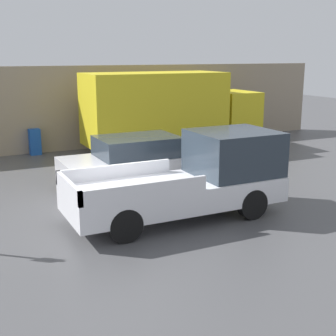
{
  "coord_description": "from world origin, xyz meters",
  "views": [
    {
      "loc": [
        -3.9,
        -11.08,
        4.08
      ],
      "look_at": [
        1.54,
        0.02,
        1.06
      ],
      "focal_mm": 50.0,
      "sensor_mm": 36.0,
      "label": 1
    }
  ],
  "objects_px": {
    "car": "(135,162)",
    "delivery_truck": "(168,110)",
    "pickup_truck": "(196,178)",
    "newspaper_box": "(35,142)"
  },
  "relations": [
    {
      "from": "newspaper_box",
      "to": "pickup_truck",
      "type": "bearing_deg",
      "value": -76.21
    },
    {
      "from": "delivery_truck",
      "to": "newspaper_box",
      "type": "bearing_deg",
      "value": 159.41
    },
    {
      "from": "pickup_truck",
      "to": "delivery_truck",
      "type": "relative_size",
      "value": 0.73
    },
    {
      "from": "car",
      "to": "delivery_truck",
      "type": "relative_size",
      "value": 0.59
    },
    {
      "from": "delivery_truck",
      "to": "pickup_truck",
      "type": "bearing_deg",
      "value": -111.01
    },
    {
      "from": "newspaper_box",
      "to": "car",
      "type": "bearing_deg",
      "value": -74.07
    },
    {
      "from": "car",
      "to": "newspaper_box",
      "type": "distance_m",
      "value": 6.72
    },
    {
      "from": "pickup_truck",
      "to": "newspaper_box",
      "type": "bearing_deg",
      "value": 103.79
    },
    {
      "from": "pickup_truck",
      "to": "car",
      "type": "height_order",
      "value": "pickup_truck"
    },
    {
      "from": "car",
      "to": "newspaper_box",
      "type": "relative_size",
      "value": 4.13
    }
  ]
}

